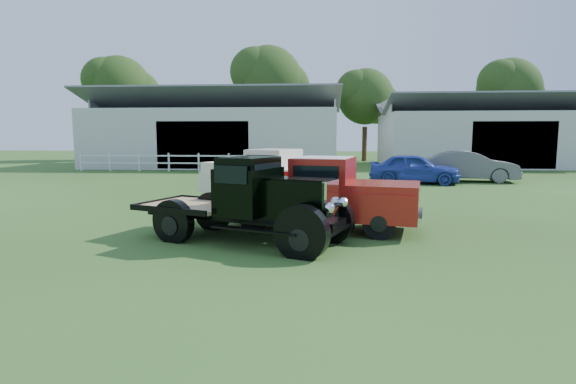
# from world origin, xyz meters

# --- Properties ---
(ground) EXTENTS (120.00, 120.00, 0.00)m
(ground) POSITION_xyz_m (0.00, 0.00, 0.00)
(ground) COLOR #2F4D1D
(shed_left) EXTENTS (18.80, 10.20, 5.60)m
(shed_left) POSITION_xyz_m (-7.00, 26.00, 2.80)
(shed_left) COLOR #B2B2AE
(shed_left) RESTS_ON ground
(shed_right) EXTENTS (16.80, 9.20, 5.20)m
(shed_right) POSITION_xyz_m (14.00, 27.00, 2.60)
(shed_right) COLOR #B2B2AE
(shed_right) RESTS_ON ground
(fence_rail) EXTENTS (14.20, 0.16, 1.20)m
(fence_rail) POSITION_xyz_m (-8.00, 20.00, 0.60)
(fence_rail) COLOR white
(fence_rail) RESTS_ON ground
(tree_a) EXTENTS (6.30, 6.30, 10.50)m
(tree_a) POSITION_xyz_m (-18.00, 33.00, 5.25)
(tree_a) COLOR #1A3509
(tree_a) RESTS_ON ground
(tree_b) EXTENTS (6.90, 6.90, 11.50)m
(tree_b) POSITION_xyz_m (-4.00, 34.00, 5.75)
(tree_b) COLOR #1A3509
(tree_b) RESTS_ON ground
(tree_c) EXTENTS (5.40, 5.40, 9.00)m
(tree_c) POSITION_xyz_m (5.00, 33.00, 4.50)
(tree_c) COLOR #1A3509
(tree_c) RESTS_ON ground
(tree_d) EXTENTS (6.00, 6.00, 10.00)m
(tree_d) POSITION_xyz_m (18.00, 34.00, 5.00)
(tree_d) COLOR #1A3509
(tree_d) RESTS_ON ground
(vintage_flatbed) EXTENTS (5.07, 3.48, 1.87)m
(vintage_flatbed) POSITION_xyz_m (-0.70, 0.74, 0.93)
(vintage_flatbed) COLOR black
(vintage_flatbed) RESTS_ON ground
(red_pickup) EXTENTS (5.29, 3.01, 1.82)m
(red_pickup) POSITION_xyz_m (0.92, 2.28, 0.91)
(red_pickup) COLOR #A31C16
(red_pickup) RESTS_ON ground
(white_pickup) EXTENTS (5.34, 3.82, 1.83)m
(white_pickup) POSITION_xyz_m (-0.72, 6.30, 0.92)
(white_pickup) COLOR silver
(white_pickup) RESTS_ON ground
(misc_car_blue) EXTENTS (4.59, 2.69, 1.47)m
(misc_car_blue) POSITION_xyz_m (5.56, 13.44, 0.73)
(misc_car_blue) COLOR #2941A6
(misc_car_blue) RESTS_ON ground
(misc_car_grey) EXTENTS (4.94, 2.41, 1.56)m
(misc_car_grey) POSITION_xyz_m (8.49, 14.60, 0.78)
(misc_car_grey) COLOR #5A595B
(misc_car_grey) RESTS_ON ground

